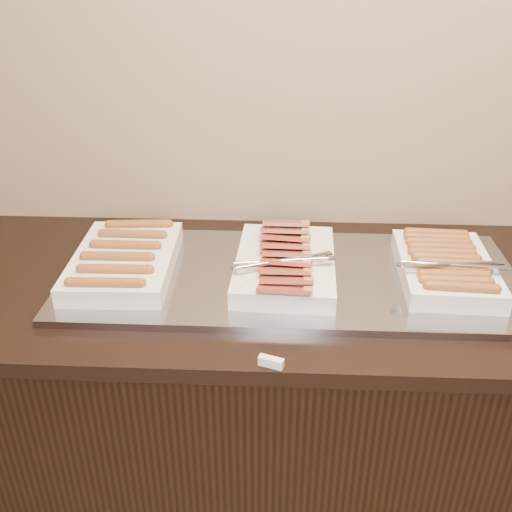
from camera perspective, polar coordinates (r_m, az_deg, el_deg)
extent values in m
cube|color=#9E896B|center=(1.71, 3.36, 18.89)|extent=(6.00, 0.05, 2.80)
cube|color=black|center=(1.81, 2.52, -15.22)|extent=(2.00, 0.70, 0.86)
cube|color=black|center=(1.54, 2.87, -3.01)|extent=(2.06, 0.76, 0.04)
cube|color=#9395A1|center=(1.52, 3.46, -2.06)|extent=(1.20, 0.50, 0.02)
cube|color=silver|center=(1.56, -13.01, -0.51)|extent=(0.27, 0.40, 0.05)
cylinder|color=brown|center=(1.41, -14.85, -2.60)|extent=(0.17, 0.03, 0.03)
cylinder|color=brown|center=(1.46, -13.90, -1.29)|extent=(0.17, 0.03, 0.03)
cylinder|color=brown|center=(1.52, -13.70, -0.05)|extent=(0.17, 0.03, 0.03)
cylinder|color=brown|center=(1.58, -12.94, 1.08)|extent=(0.17, 0.03, 0.03)
cylinder|color=brown|center=(1.63, -12.25, 2.14)|extent=(0.17, 0.03, 0.03)
cylinder|color=brown|center=(1.69, -11.61, 3.13)|extent=(0.17, 0.04, 0.03)
cube|color=silver|center=(1.51, 2.93, -0.90)|extent=(0.27, 0.39, 0.05)
cube|color=#AE4D38|center=(1.36, 2.85, -3.21)|extent=(0.13, 0.10, 0.04)
cube|color=#AE4D38|center=(1.39, 3.01, -2.27)|extent=(0.13, 0.09, 0.04)
cube|color=#AE4D38|center=(1.42, 2.91, -1.36)|extent=(0.13, 0.09, 0.04)
cube|color=#AE4D38|center=(1.46, 3.12, -0.49)|extent=(0.14, 0.10, 0.04)
cube|color=#AE4D38|center=(1.49, 3.13, 0.34)|extent=(0.13, 0.09, 0.04)
cube|color=#AE4D38|center=(1.52, 2.88, 1.13)|extent=(0.13, 0.09, 0.04)
cube|color=#AE4D38|center=(1.55, 3.10, 1.89)|extent=(0.14, 0.10, 0.04)
cube|color=#AE4D38|center=(1.59, 2.81, 2.62)|extent=(0.13, 0.09, 0.04)
cube|color=#AE4D38|center=(1.62, 2.97, 3.31)|extent=(0.13, 0.09, 0.04)
cube|color=silver|center=(1.57, 18.39, -1.21)|extent=(0.25, 0.36, 0.05)
cylinder|color=brown|center=(1.43, 19.89, -2.96)|extent=(0.16, 0.04, 0.03)
cylinder|color=brown|center=(1.45, 19.40, -2.37)|extent=(0.16, 0.03, 0.03)
cylinder|color=brown|center=(1.48, 19.19, -1.80)|extent=(0.16, 0.03, 0.03)
cylinder|color=brown|center=(1.50, 19.30, -1.25)|extent=(0.16, 0.04, 0.03)
cylinder|color=brown|center=(1.53, 18.99, -0.71)|extent=(0.16, 0.04, 0.03)
cylinder|color=brown|center=(1.55, 18.50, -0.19)|extent=(0.16, 0.03, 0.03)
cylinder|color=brown|center=(1.57, 18.12, 0.32)|extent=(0.16, 0.03, 0.03)
cylinder|color=brown|center=(1.60, 18.07, 0.81)|extent=(0.16, 0.03, 0.03)
cylinder|color=brown|center=(1.63, 17.81, 1.28)|extent=(0.16, 0.03, 0.03)
cylinder|color=brown|center=(1.65, 17.61, 1.74)|extent=(0.16, 0.03, 0.03)
cylinder|color=brown|center=(1.68, 17.55, 2.18)|extent=(0.16, 0.03, 0.03)
cube|color=silver|center=(1.23, 1.51, -10.56)|extent=(0.06, 0.03, 0.02)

